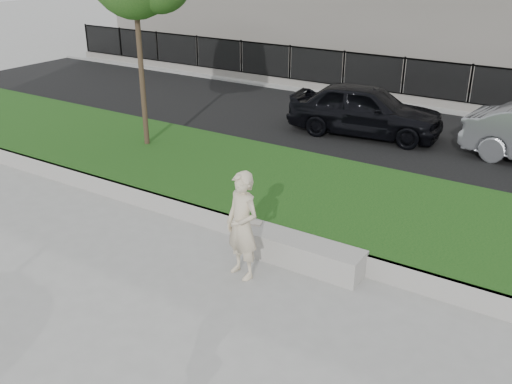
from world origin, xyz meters
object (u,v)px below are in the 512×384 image
Objects in this scene: stone_bench at (300,252)px; car_dark at (365,110)px; man at (242,226)px; book at (255,223)px.

stone_bench is 0.53× the size of car_dark.
book is (-0.36, 0.92, -0.44)m from man.
book is 0.06× the size of car_dark.
book is at bearing 174.46° from stone_bench.
man is at bearing -126.87° from stone_bench.
stone_bench is 1.24m from man.
man reaches higher than car_dark.
car_dark is (-1.89, 7.26, 0.54)m from stone_bench.
book is at bearing -179.84° from car_dark.
stone_bench is 1.24× the size of man.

